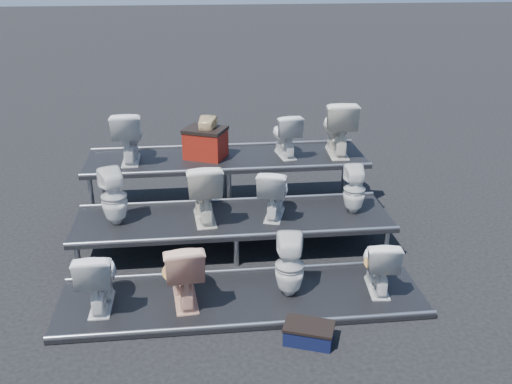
{
  "coord_description": "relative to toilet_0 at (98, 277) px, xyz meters",
  "views": [
    {
      "loc": [
        -0.46,
        -6.9,
        3.73
      ],
      "look_at": [
        0.32,
        0.1,
        0.77
      ],
      "focal_mm": 40.0,
      "sensor_mm": 36.0,
      "label": 1
    }
  ],
  "objects": [
    {
      "name": "red_crate",
      "position": [
        1.29,
        2.64,
        0.64
      ],
      "size": [
        0.71,
        0.65,
        0.41
      ],
      "primitive_type": "cube",
      "rotation": [
        0.0,
        0.0,
        -0.42
      ],
      "color": "maroon",
      "rests_on": "tier_back"
    },
    {
      "name": "toilet_9",
      "position": [
        1.31,
        2.6,
        0.75
      ],
      "size": [
        0.36,
        0.36,
        0.64
      ],
      "primitive_type": "imported",
      "rotation": [
        0.0,
        0.0,
        2.86
      ],
      "color": "#D8BB85",
      "rests_on": "tier_back"
    },
    {
      "name": "toilet_7",
      "position": [
        3.24,
        1.3,
        0.36
      ],
      "size": [
        0.31,
        0.32,
        0.66
      ],
      "primitive_type": "imported",
      "rotation": [
        0.0,
        0.0,
        3.08
      ],
      "color": "silver",
      "rests_on": "tier_mid"
    },
    {
      "name": "toilet_10",
      "position": [
        2.49,
        2.6,
        0.77
      ],
      "size": [
        0.46,
        0.7,
        0.67
      ],
      "primitive_type": "imported",
      "rotation": [
        0.0,
        0.0,
        3.28
      ],
      "color": "silver",
      "rests_on": "tier_back"
    },
    {
      "name": "toilet_4",
      "position": [
        0.06,
        1.3,
        0.4
      ],
      "size": [
        0.44,
        0.44,
        0.74
      ],
      "primitive_type": "imported",
      "rotation": [
        0.0,
        0.0,
        3.53
      ],
      "color": "silver",
      "rests_on": "tier_mid"
    },
    {
      "name": "toilet_1",
      "position": [
        0.94,
        0.0,
        0.03
      ],
      "size": [
        0.51,
        0.81,
        0.79
      ],
      "primitive_type": "imported",
      "rotation": [
        0.0,
        0.0,
        3.24
      ],
      "color": "#EAAE91",
      "rests_on": "tier_front"
    },
    {
      "name": "ground",
      "position": [
        1.6,
        1.3,
        -0.43
      ],
      "size": [
        80.0,
        80.0,
        0.0
      ],
      "primitive_type": "plane",
      "color": "black",
      "rests_on": "ground"
    },
    {
      "name": "toilet_6",
      "position": [
        2.15,
        1.3,
        0.38
      ],
      "size": [
        0.56,
        0.76,
        0.69
      ],
      "primitive_type": "imported",
      "rotation": [
        0.0,
        0.0,
        2.85
      ],
      "color": "silver",
      "rests_on": "tier_mid"
    },
    {
      "name": "toilet_0",
      "position": [
        0.0,
        0.0,
        0.0
      ],
      "size": [
        0.41,
        0.72,
        0.73
      ],
      "primitive_type": "imported",
      "rotation": [
        0.0,
        0.0,
        3.14
      ],
      "color": "silver",
      "rests_on": "tier_front"
    },
    {
      "name": "tier_front",
      "position": [
        1.6,
        0.0,
        -0.4
      ],
      "size": [
        4.2,
        1.2,
        0.06
      ],
      "primitive_type": "cube",
      "color": "black",
      "rests_on": "ground"
    },
    {
      "name": "tier_back",
      "position": [
        1.6,
        2.6,
        0.0
      ],
      "size": [
        4.2,
        1.2,
        0.86
      ],
      "primitive_type": "cube",
      "color": "black",
      "rests_on": "ground"
    },
    {
      "name": "toilet_5",
      "position": [
        1.21,
        1.3,
        0.44
      ],
      "size": [
        0.51,
        0.83,
        0.82
      ],
      "primitive_type": "imported",
      "rotation": [
        0.0,
        0.0,
        3.21
      ],
      "color": "silver",
      "rests_on": "tier_mid"
    },
    {
      "name": "toilet_3",
      "position": [
        3.2,
        0.0,
        -0.02
      ],
      "size": [
        0.45,
        0.71,
        0.68
      ],
      "primitive_type": "imported",
      "rotation": [
        0.0,
        0.0,
        3.04
      ],
      "color": "silver",
      "rests_on": "tier_front"
    },
    {
      "name": "toilet_8",
      "position": [
        0.16,
        2.6,
        0.82
      ],
      "size": [
        0.44,
        0.77,
        0.78
      ],
      "primitive_type": "imported",
      "rotation": [
        0.0,
        0.0,
        3.15
      ],
      "color": "silver",
      "rests_on": "tier_back"
    },
    {
      "name": "toilet_2",
      "position": [
        2.15,
        0.0,
        0.01
      ],
      "size": [
        0.38,
        0.38,
        0.74
      ],
      "primitive_type": "imported",
      "rotation": [
        0.0,
        0.0,
        3.01
      ],
      "color": "silver",
      "rests_on": "tier_front"
    },
    {
      "name": "tier_mid",
      "position": [
        1.6,
        1.3,
        -0.2
      ],
      "size": [
        4.2,
        1.2,
        0.46
      ],
      "primitive_type": "cube",
      "color": "black",
      "rests_on": "ground"
    },
    {
      "name": "toilet_11",
      "position": [
        3.3,
        2.6,
        0.86
      ],
      "size": [
        0.52,
        0.86,
        0.86
      ],
      "primitive_type": "imported",
      "rotation": [
        0.0,
        0.0,
        3.09
      ],
      "color": "silver",
      "rests_on": "tier_back"
    },
    {
      "name": "step_stool",
      "position": [
        2.22,
        -0.83,
        -0.34
      ],
      "size": [
        0.56,
        0.45,
        0.18
      ],
      "primitive_type": "cube",
      "rotation": [
        0.0,
        0.0,
        -0.36
      ],
      "color": "black",
      "rests_on": "ground"
    }
  ]
}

